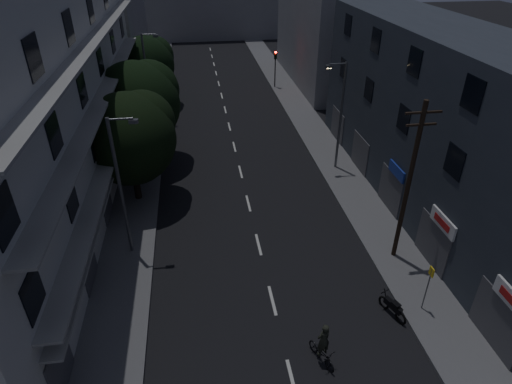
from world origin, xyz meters
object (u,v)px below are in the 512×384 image
object	(u,v)px
utility_pole	(409,182)
bus_stop_sign	(429,281)
cyclist	(322,349)
motorcycle	(393,308)

from	to	relation	value
utility_pole	bus_stop_sign	world-z (taller)	utility_pole
utility_pole	bus_stop_sign	size ratio (longest dim) A/B	3.56
bus_stop_sign	cyclist	bearing A→B (deg)	-159.88
cyclist	motorcycle	bearing A→B (deg)	4.83
bus_stop_sign	motorcycle	size ratio (longest dim) A/B	1.48
motorcycle	cyclist	size ratio (longest dim) A/B	0.79
utility_pole	bus_stop_sign	bearing A→B (deg)	-94.93
utility_pole	motorcycle	world-z (taller)	utility_pole
motorcycle	utility_pole	bearing A→B (deg)	44.93
utility_pole	cyclist	xyz separation A→B (m)	(-5.92, -6.06, -4.14)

